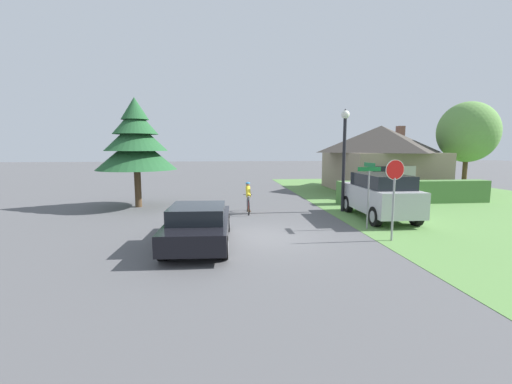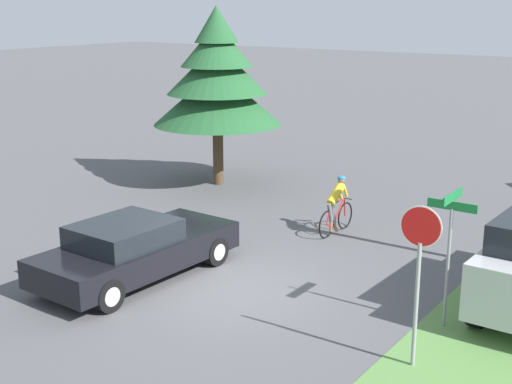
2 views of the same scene
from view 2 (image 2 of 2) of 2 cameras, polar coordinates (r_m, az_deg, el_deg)
ground_plane at (r=14.92m, az=-2.20°, el=-7.72°), size 140.00×140.00×0.00m
sedan_left_lane at (r=15.42m, az=-9.67°, el=-4.54°), size 2.09×4.72×1.32m
cyclist at (r=18.29m, az=6.43°, el=-1.15°), size 0.44×1.68×1.49m
stop_sign at (r=11.49m, az=12.93°, el=-5.02°), size 0.67×0.07×2.72m
street_name_sign at (r=13.08m, az=15.26°, el=-3.29°), size 0.90×0.90×2.54m
conifer_tall_near at (r=22.75m, az=-3.13°, el=8.98°), size 4.08×4.08×5.67m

